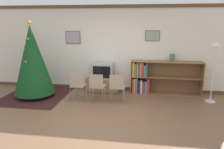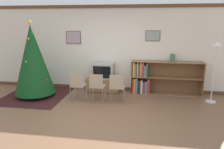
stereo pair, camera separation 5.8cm
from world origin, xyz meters
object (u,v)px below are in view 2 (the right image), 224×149
object	(u,v)px
standing_lamp	(216,56)
bookshelf	(152,78)
folding_chair_right	(117,87)
vase	(173,58)
christmas_tree	(33,60)
television	(103,71)
folding_chair_left	(77,85)
folding_chair_center	(97,86)
tv_console	(103,85)

from	to	relation	value
standing_lamp	bookshelf	bearing A→B (deg)	162.25
folding_chair_right	vase	bearing A→B (deg)	33.26
folding_chair_right	bookshelf	distance (m)	1.40
christmas_tree	television	size ratio (longest dim) A/B	3.39
christmas_tree	vase	bearing A→B (deg)	11.15
folding_chair_left	folding_chair_right	world-z (taller)	same
television	folding_chair_right	xyz separation A→B (m)	(0.56, -0.92, -0.22)
folding_chair_left	bookshelf	world-z (taller)	bookshelf
folding_chair_center	bookshelf	size ratio (longest dim) A/B	0.38
folding_chair_right	standing_lamp	size ratio (longest dim) A/B	0.48
folding_chair_left	folding_chair_right	xyz separation A→B (m)	(1.12, 0.00, 0.00)
folding_chair_left	folding_chair_center	xyz separation A→B (m)	(0.56, 0.00, 0.00)
christmas_tree	folding_chair_left	bearing A→B (deg)	-8.64
christmas_tree	folding_chair_center	size ratio (longest dim) A/B	2.71
vase	folding_chair_right	bearing A→B (deg)	-146.74
vase	standing_lamp	xyz separation A→B (m)	(1.06, -0.53, 0.16)
christmas_tree	folding_chair_right	world-z (taller)	christmas_tree
christmas_tree	tv_console	world-z (taller)	christmas_tree
christmas_tree	standing_lamp	world-z (taller)	christmas_tree
television	folding_chair_left	world-z (taller)	television
television	standing_lamp	bearing A→B (deg)	-7.98
christmas_tree	folding_chair_right	bearing A→B (deg)	-4.81
vase	standing_lamp	bearing A→B (deg)	-26.68
tv_console	television	bearing A→B (deg)	-90.00
folding_chair_center	vase	size ratio (longest dim) A/B	3.53
folding_chair_right	folding_chair_left	bearing A→B (deg)	180.00
tv_console	bookshelf	xyz separation A→B (m)	(1.53, 0.07, 0.27)
folding_chair_right	vase	distance (m)	1.96
christmas_tree	folding_chair_left	xyz separation A→B (m)	(1.39, -0.21, -0.64)
folding_chair_right	vase	size ratio (longest dim) A/B	3.53
folding_chair_left	folding_chair_center	world-z (taller)	same
standing_lamp	folding_chair_right	bearing A→B (deg)	-169.51
christmas_tree	vase	distance (m)	4.14
television	folding_chair_right	bearing A→B (deg)	-58.71
television	vase	world-z (taller)	vase
christmas_tree	vase	world-z (taller)	christmas_tree
standing_lamp	christmas_tree	bearing A→B (deg)	-176.99
standing_lamp	folding_chair_center	bearing A→B (deg)	-171.34
bookshelf	folding_chair_center	bearing A→B (deg)	-146.87
television	vase	size ratio (longest dim) A/B	2.83
folding_chair_right	television	bearing A→B (deg)	121.29
folding_chair_right	standing_lamp	xyz separation A→B (m)	(2.60, 0.48, 0.83)
bookshelf	vase	size ratio (longest dim) A/B	9.24
vase	standing_lamp	world-z (taller)	standing_lamp
folding_chair_right	bookshelf	xyz separation A→B (m)	(0.97, 1.00, 0.02)
folding_chair_right	bookshelf	size ratio (longest dim) A/B	0.38
christmas_tree	folding_chair_center	xyz separation A→B (m)	(1.95, -0.21, -0.64)
bookshelf	standing_lamp	xyz separation A→B (m)	(1.62, -0.52, 0.80)
folding_chair_center	folding_chair_right	size ratio (longest dim) A/B	1.00
bookshelf	christmas_tree	bearing A→B (deg)	-167.25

